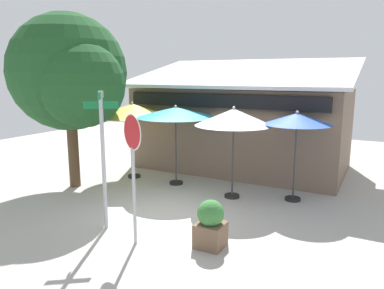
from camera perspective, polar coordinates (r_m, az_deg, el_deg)
name	(u,v)px	position (r m, az deg, el deg)	size (l,w,h in m)	color
ground_plane	(172,213)	(9.82, -3.21, -10.70)	(28.00, 28.00, 0.10)	#ADA8A0
cafe_building	(242,125)	(14.20, 7.80, 2.98)	(8.08, 4.80, 4.21)	#705B4C
street_sign_post	(103,148)	(8.50, -13.79, -0.51)	(0.64, 0.69, 3.21)	#A8AAB2
stop_sign	(133,155)	(7.54, -9.24, -1.70)	(0.68, 0.34, 2.79)	#A8AAB2
patio_umbrella_mustard_left	(132,111)	(12.63, -9.33, 5.27)	(2.54, 2.54, 2.66)	black
patio_umbrella_teal_center	(176,113)	(11.67, -2.59, 5.00)	(2.62, 2.62, 2.61)	black
patio_umbrella_ivory_right	(234,118)	(10.39, 6.53, 4.20)	(2.22, 2.22, 2.69)	black
patio_umbrella_royal_blue_far_right	(297,120)	(10.48, 16.10, 3.71)	(1.92, 1.92, 2.59)	black
shade_tree	(72,76)	(11.75, -18.33, 10.22)	(4.00, 3.58, 5.42)	brown
sidewalk_planter	(211,224)	(7.76, 2.92, -12.29)	(0.57, 0.57, 1.02)	brown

